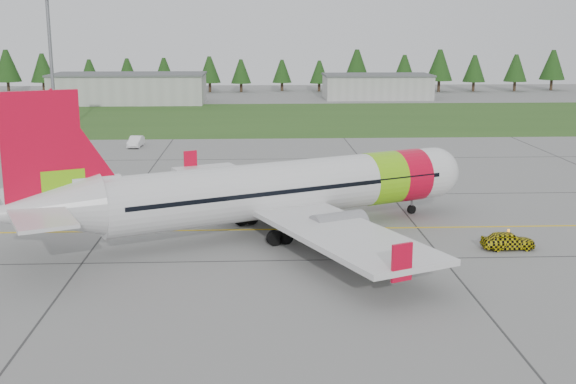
{
  "coord_description": "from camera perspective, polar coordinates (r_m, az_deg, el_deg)",
  "views": [
    {
      "loc": [
        -3.02,
        -47.69,
        15.71
      ],
      "look_at": [
        -0.63,
        4.56,
        3.85
      ],
      "focal_mm": 45.0,
      "sensor_mm": 36.0,
      "label": 1
    }
  ],
  "objects": [
    {
      "name": "floodlight_mast",
      "position": [
        109.74,
        -18.16,
        9.17
      ],
      "size": [
        0.5,
        0.5,
        20.0
      ],
      "primitive_type": "cylinder",
      "color": "slate",
      "rests_on": "ground"
    },
    {
      "name": "taxi_guideline",
      "position": [
        57.94,
        0.47,
        -2.95
      ],
      "size": [
        120.0,
        0.25,
        0.02
      ],
      "primitive_type": "cube",
      "color": "gold",
      "rests_on": "ground"
    },
    {
      "name": "treeline",
      "position": [
        186.03,
        -1.71,
        9.47
      ],
      "size": [
        160.0,
        8.0,
        10.0
      ],
      "primitive_type": null,
      "color": "#1C3F14",
      "rests_on": "ground"
    },
    {
      "name": "grass_strip",
      "position": [
        130.67,
        -1.28,
        5.87
      ],
      "size": [
        320.0,
        50.0,
        0.03
      ],
      "primitive_type": "cube",
      "color": "#30561E",
      "rests_on": "ground"
    },
    {
      "name": "hangar_west",
      "position": [
        160.49,
        -12.41,
        7.94
      ],
      "size": [
        32.0,
        14.0,
        6.0
      ],
      "primitive_type": "cube",
      "color": "#A8A8A3",
      "rests_on": "ground"
    },
    {
      "name": "hangar_east",
      "position": [
        168.56,
        7.03,
        8.22
      ],
      "size": [
        24.0,
        12.0,
        5.2
      ],
      "primitive_type": "cube",
      "color": "#A8A8A3",
      "rests_on": "ground"
    },
    {
      "name": "ground",
      "position": [
        50.3,
        0.96,
        -5.43
      ],
      "size": [
        320.0,
        320.0,
        0.0
      ],
      "primitive_type": "plane",
      "color": "gray",
      "rests_on": "ground"
    },
    {
      "name": "follow_me_car",
      "position": [
        54.69,
        17.07,
        -2.4
      ],
      "size": [
        1.37,
        1.59,
        3.85
      ],
      "primitive_type": "imported",
      "rotation": [
        0.0,
        0.0,
        1.61
      ],
      "color": "yellow",
      "rests_on": "ground"
    },
    {
      "name": "aircraft",
      "position": [
        56.24,
        -1.0,
        0.13
      ],
      "size": [
        36.84,
        34.96,
        11.8
      ],
      "rotation": [
        0.0,
        0.0,
        0.43
      ],
      "color": "silver",
      "rests_on": "ground"
    },
    {
      "name": "service_van",
      "position": [
        100.18,
        -11.97,
        4.77
      ],
      "size": [
        1.65,
        1.57,
        4.49
      ],
      "primitive_type": "imported",
      "rotation": [
        0.0,
        0.0,
        -0.06
      ],
      "color": "white",
      "rests_on": "ground"
    }
  ]
}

